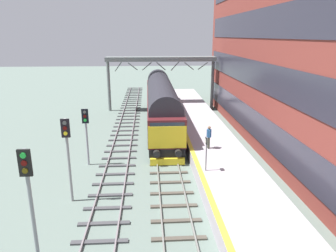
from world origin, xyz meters
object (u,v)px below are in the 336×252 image
signal_post_near (30,197)px  waiting_passenger (209,135)px  signal_post_far (86,129)px  platform_number_sign (206,149)px  signal_post_mid (68,150)px  diesel_locomotive (161,101)px

signal_post_near → waiting_passenger: size_ratio=3.08×
signal_post_far → signal_post_near: bearing=-90.0°
platform_number_sign → signal_post_mid: bearing=-169.9°
diesel_locomotive → signal_post_far: size_ratio=5.06×
platform_number_sign → diesel_locomotive: bearing=98.8°
signal_post_mid → platform_number_sign: size_ratio=2.31×
signal_post_far → waiting_passenger: 8.52m
diesel_locomotive → signal_post_far: diesel_locomotive is taller
diesel_locomotive → signal_post_far: 11.13m
signal_post_far → diesel_locomotive: bearing=60.2°
diesel_locomotive → signal_post_near: bearing=-105.4°
signal_post_near → signal_post_far: (0.00, 10.45, -0.60)m
diesel_locomotive → signal_post_mid: (-5.53, -14.70, 0.51)m
waiting_passenger → signal_post_mid: bearing=119.6°
signal_post_mid → platform_number_sign: 7.75m
platform_number_sign → waiting_passenger: bearing=76.6°
signal_post_mid → waiting_passenger: (8.50, 5.14, -1.01)m
signal_post_mid → platform_number_sign: (7.60, 1.36, -0.65)m
signal_post_near → signal_post_far: 10.47m
signal_post_mid → signal_post_far: bearing=90.0°
diesel_locomotive → signal_post_near: 20.87m
waiting_passenger → signal_post_near: bearing=139.6°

